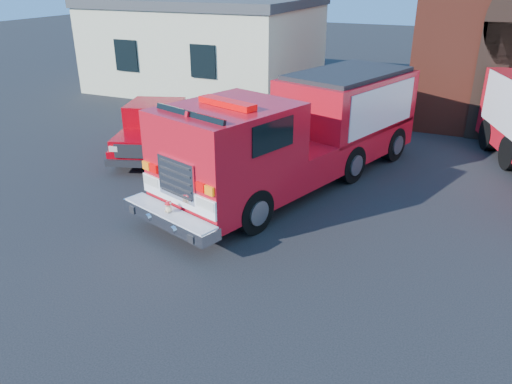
% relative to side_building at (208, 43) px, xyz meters
% --- Properties ---
extents(ground, '(100.00, 100.00, 0.00)m').
position_rel_side_building_xyz_m(ground, '(9.00, -13.00, -2.20)').
color(ground, black).
rests_on(ground, ground).
extents(side_building, '(10.20, 8.20, 4.35)m').
position_rel_side_building_xyz_m(side_building, '(0.00, 0.00, 0.00)').
color(side_building, beige).
rests_on(side_building, ground).
extents(fire_engine, '(5.35, 9.60, 2.86)m').
position_rel_side_building_xyz_m(fire_engine, '(8.63, -10.33, -0.72)').
color(fire_engine, black).
rests_on(fire_engine, ground).
extents(pickup_truck, '(3.33, 5.39, 1.66)m').
position_rel_side_building_xyz_m(pickup_truck, '(3.39, -9.55, -1.42)').
color(pickup_truck, black).
rests_on(pickup_truck, ground).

